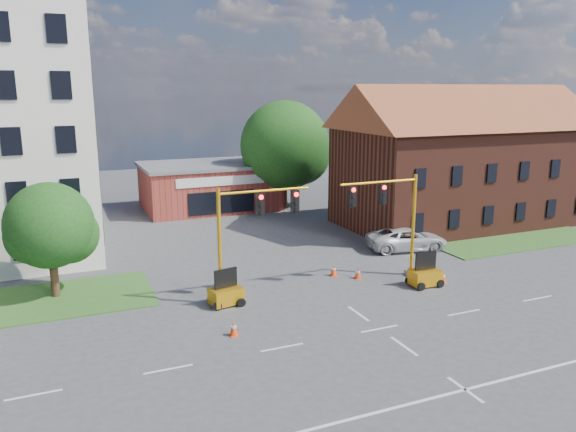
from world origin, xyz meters
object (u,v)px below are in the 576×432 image
object	(u,v)px
trailer_west	(226,294)
trailer_east	(425,276)
signal_mast_west	(250,229)
signal_mast_east	(390,215)
pickup_white	(407,239)

from	to	relation	value
trailer_west	trailer_east	distance (m)	11.51
signal_mast_west	trailer_west	world-z (taller)	signal_mast_west
signal_mast_east	trailer_west	distance (m)	10.68
signal_mast_east	trailer_west	bearing A→B (deg)	-178.80
pickup_white	trailer_west	bearing A→B (deg)	120.66
trailer_east	pickup_white	size ratio (longest dim) A/B	0.34
signal_mast_west	trailer_east	distance (m)	10.66
signal_mast_west	pickup_white	distance (m)	14.51
signal_mast_east	trailer_east	size ratio (longest dim) A/B	3.20
signal_mast_west	pickup_white	world-z (taller)	signal_mast_west
signal_mast_east	pickup_white	world-z (taller)	signal_mast_east
signal_mast_west	signal_mast_east	distance (m)	8.71
signal_mast_west	trailer_west	distance (m)	3.63
trailer_east	signal_mast_west	bearing A→B (deg)	172.33
trailer_east	pickup_white	xyz separation A→B (m)	(3.39, 6.64, 0.18)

